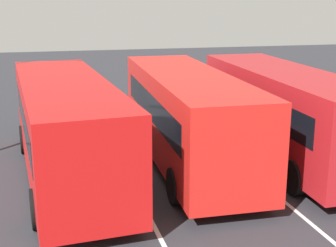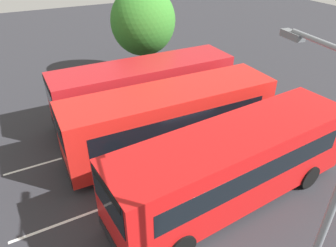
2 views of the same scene
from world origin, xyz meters
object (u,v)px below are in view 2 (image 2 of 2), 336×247
Objects in this scene: bus_far_left at (144,88)px; bus_center_right at (233,164)px; bus_center_left at (170,118)px; street_lamp at (321,205)px; depot_tree at (143,21)px.

bus_far_left is 0.98× the size of bus_center_right.
bus_far_left and bus_center_left have the same top height.
street_lamp is (0.96, 11.89, 2.58)m from bus_far_left.
bus_center_right is 1.35× the size of street_lamp.
bus_far_left is at bearing -92.72° from bus_center_left.
street_lamp is (1.39, 4.39, 2.58)m from bus_center_right.
depot_tree is at bearing -3.28° from street_lamp.
street_lamp is 17.29m from depot_tree.
depot_tree reaches higher than bus_far_left.
depot_tree reaches higher than bus_center_left.
street_lamp is at bearing 84.59° from bus_far_left.
bus_center_left is 0.98× the size of bus_center_right.
depot_tree is at bearing -103.59° from bus_center_right.
bus_center_right is 1.61× the size of depot_tree.
bus_far_left is 1.58× the size of depot_tree.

